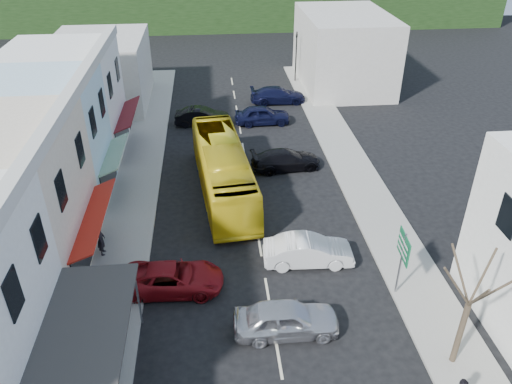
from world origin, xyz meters
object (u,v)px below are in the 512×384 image
object	(u,v)px
car_red	(172,278)
direction_sign	(400,265)
street_tree	(469,305)
bus	(223,171)
car_white	(308,252)
traffic_signal	(296,58)
pedestrian_left	(101,240)
car_silver	(286,320)

from	to	relation	value
car_red	direction_sign	xyz separation A→B (m)	(10.84, -1.39, 1.10)
street_tree	bus	bearing A→B (deg)	121.22
car_white	traffic_signal	world-z (taller)	traffic_signal
pedestrian_left	street_tree	distance (m)	18.08
traffic_signal	pedestrian_left	bearing A→B (deg)	84.43
street_tree	traffic_signal	size ratio (longest dim) A/B	1.29
street_tree	pedestrian_left	bearing A→B (deg)	150.91
car_silver	car_white	distance (m)	5.06
direction_sign	traffic_signal	xyz separation A→B (m)	(0.28, 31.82, 0.74)
traffic_signal	car_white	bearing A→B (deg)	105.08
car_red	traffic_signal	bearing A→B (deg)	-17.13
car_white	direction_sign	xyz separation A→B (m)	(3.83, -2.78, 1.10)
traffic_signal	direction_sign	bearing A→B (deg)	112.63
bus	pedestrian_left	bearing A→B (deg)	-144.15
bus	traffic_signal	bearing A→B (deg)	63.04
car_silver	car_red	xyz separation A→B (m)	(-5.15, 3.31, 0.00)
bus	car_red	bearing A→B (deg)	-113.47
pedestrian_left	direction_sign	bearing A→B (deg)	-111.68
direction_sign	car_white	bearing A→B (deg)	148.40
bus	car_white	world-z (taller)	bus
car_red	street_tree	world-z (taller)	street_tree
bus	direction_sign	bearing A→B (deg)	-58.59
car_white	car_silver	bearing A→B (deg)	161.02
bus	pedestrian_left	world-z (taller)	bus
direction_sign	traffic_signal	size ratio (longest dim) A/B	0.71
pedestrian_left	traffic_signal	xyz separation A→B (m)	(14.98, 27.38, 1.54)
bus	traffic_signal	distance (m)	22.92
direction_sign	car_silver	bearing A→B (deg)	-156.98
car_white	direction_sign	world-z (taller)	direction_sign
bus	car_red	world-z (taller)	bus
car_white	pedestrian_left	size ratio (longest dim) A/B	2.59
car_silver	direction_sign	world-z (taller)	direction_sign
car_silver	car_red	bearing A→B (deg)	57.63
car_silver	pedestrian_left	distance (m)	11.04
car_silver	traffic_signal	size ratio (longest dim) A/B	0.86
car_white	pedestrian_left	world-z (taller)	pedestrian_left
bus	car_white	bearing A→B (deg)	-67.58
pedestrian_left	direction_sign	size ratio (longest dim) A/B	0.47
bus	street_tree	bearing A→B (deg)	-64.65
bus	traffic_signal	size ratio (longest dim) A/B	2.28
bus	car_silver	world-z (taller)	bus
bus	car_white	xyz separation A→B (m)	(4.13, -7.68, -0.85)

